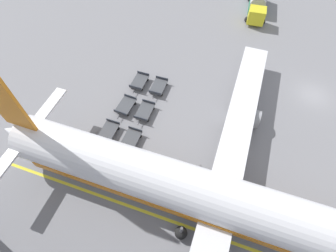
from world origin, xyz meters
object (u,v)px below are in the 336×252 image
at_px(baggage_dolly_row_near_col_c, 108,132).
at_px(baggage_dolly_row_near_col_a, 139,82).
at_px(fuel_tanker_primary, 258,3).
at_px(baggage_dolly_row_near_col_b, 126,106).
at_px(airplane, 234,205).
at_px(baggage_dolly_row_mid_a_col_c, 131,140).
at_px(baggage_dolly_row_mid_a_col_a, 159,87).
at_px(baggage_dolly_row_mid_a_col_b, 145,111).

bearing_deg(baggage_dolly_row_near_col_c, baggage_dolly_row_near_col_a, 178.20).
distance_m(fuel_tanker_primary, baggage_dolly_row_near_col_b, 28.85).
relative_size(airplane, baggage_dolly_row_mid_a_col_c, 13.82).
distance_m(baggage_dolly_row_near_col_b, baggage_dolly_row_mid_a_col_c, 4.91).
bearing_deg(baggage_dolly_row_mid_a_col_a, baggage_dolly_row_near_col_c, -19.20).
relative_size(baggage_dolly_row_near_col_a, baggage_dolly_row_mid_a_col_b, 1.00).
bearing_deg(baggage_dolly_row_mid_a_col_a, baggage_dolly_row_mid_a_col_c, -0.60).
height_order(fuel_tanker_primary, baggage_dolly_row_mid_a_col_c, fuel_tanker_primary).
bearing_deg(fuel_tanker_primary, baggage_dolly_row_near_col_b, -23.86).
xyz_separation_m(fuel_tanker_primary, baggage_dolly_row_near_col_a, (22.11, -11.66, -0.87)).
height_order(baggage_dolly_row_near_col_c, baggage_dolly_row_mid_a_col_a, same).
distance_m(baggage_dolly_row_near_col_a, baggage_dolly_row_mid_a_col_c, 8.83).
bearing_deg(airplane, fuel_tanker_primary, -175.56).
bearing_deg(baggage_dolly_row_near_col_c, baggage_dolly_row_near_col_b, 176.33).
height_order(baggage_dolly_row_near_col_c, baggage_dolly_row_mid_a_col_b, same).
xyz_separation_m(fuel_tanker_primary, baggage_dolly_row_mid_a_col_b, (26.37, -9.17, -0.87)).
height_order(fuel_tanker_primary, baggage_dolly_row_mid_a_col_b, fuel_tanker_primary).
bearing_deg(baggage_dolly_row_mid_a_col_c, baggage_dolly_row_mid_a_col_a, 179.40).
bearing_deg(baggage_dolly_row_near_col_b, baggage_dolly_row_mid_a_col_c, 31.25).
xyz_separation_m(airplane, baggage_dolly_row_near_col_b, (-8.56, -14.37, -2.66)).
bearing_deg(baggage_dolly_row_mid_a_col_b, baggage_dolly_row_near_col_a, -149.62).
bearing_deg(fuel_tanker_primary, baggage_dolly_row_near_col_a, -27.81).
bearing_deg(baggage_dolly_row_near_col_b, baggage_dolly_row_near_col_c, -3.67).
bearing_deg(fuel_tanker_primary, baggage_dolly_row_mid_a_col_c, -16.60).
bearing_deg(airplane, baggage_dolly_row_near_col_b, -120.77).
height_order(airplane, baggage_dolly_row_mid_a_col_a, airplane).
relative_size(baggage_dolly_row_near_col_a, baggage_dolly_row_near_col_c, 1.00).
xyz_separation_m(airplane, baggage_dolly_row_mid_a_col_b, (-8.56, -11.88, -2.66)).
bearing_deg(baggage_dolly_row_mid_a_col_a, baggage_dolly_row_mid_a_col_b, -1.97).
height_order(baggage_dolly_row_near_col_a, baggage_dolly_row_mid_a_col_c, same).
xyz_separation_m(airplane, baggage_dolly_row_mid_a_col_c, (-4.36, -11.83, -2.66)).
relative_size(airplane, baggage_dolly_row_near_col_a, 13.83).
height_order(baggage_dolly_row_near_col_a, baggage_dolly_row_near_col_c, same).
bearing_deg(airplane, baggage_dolly_row_mid_a_col_b, -125.77).
distance_m(baggage_dolly_row_mid_a_col_b, baggage_dolly_row_mid_a_col_c, 4.20).
xyz_separation_m(baggage_dolly_row_near_col_b, baggage_dolly_row_mid_a_col_a, (-4.25, 2.64, 0.00)).
xyz_separation_m(baggage_dolly_row_near_col_c, baggage_dolly_row_mid_a_col_c, (0.12, 2.81, 0.00)).
bearing_deg(baggage_dolly_row_near_col_b, baggage_dolly_row_mid_a_col_a, 148.19).
bearing_deg(airplane, baggage_dolly_row_mid_a_col_c, -110.23).
bearing_deg(baggage_dolly_row_mid_a_col_c, baggage_dolly_row_mid_a_col_b, -179.22).
relative_size(baggage_dolly_row_near_col_b, baggage_dolly_row_mid_a_col_c, 1.01).
xyz_separation_m(baggage_dolly_row_mid_a_col_b, baggage_dolly_row_mid_a_col_c, (4.20, 0.06, 0.00)).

